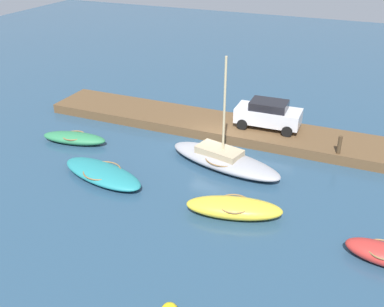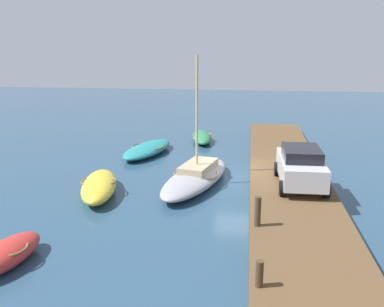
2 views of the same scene
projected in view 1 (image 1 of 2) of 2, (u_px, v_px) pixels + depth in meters
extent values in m
plane|color=navy|center=(215.00, 146.00, 26.38)|extent=(84.00, 84.00, 0.00)
cube|color=brown|center=(228.00, 127.00, 28.07)|extent=(24.34, 3.54, 0.60)
ellipsoid|color=teal|center=(102.00, 173.00, 22.94)|extent=(5.39, 2.99, 0.63)
torus|color=olive|center=(102.00, 171.00, 22.86)|extent=(2.34, 2.34, 0.07)
ellipsoid|color=#B72D28|center=(382.00, 253.00, 17.35)|extent=(2.95, 1.56, 0.74)
torus|color=olive|center=(383.00, 249.00, 17.26)|extent=(1.43, 1.43, 0.07)
ellipsoid|color=gold|center=(234.00, 208.00, 20.02)|extent=(4.59, 2.49, 0.84)
torus|color=olive|center=(234.00, 204.00, 19.91)|extent=(1.88, 1.88, 0.07)
ellipsoid|color=#939399|center=(224.00, 160.00, 24.05)|extent=(6.99, 3.58, 0.75)
torus|color=olive|center=(225.00, 157.00, 23.95)|extent=(2.60, 2.60, 0.07)
cube|color=tan|center=(219.00, 152.00, 24.03)|extent=(2.70, 1.78, 0.42)
cylinder|color=#C6B284|center=(224.00, 109.00, 22.73)|extent=(0.12, 0.12, 5.49)
ellipsoid|color=#2D7A4C|center=(74.00, 138.00, 26.65)|extent=(4.14, 1.92, 0.63)
torus|color=olive|center=(74.00, 135.00, 26.57)|extent=(1.55, 1.55, 0.07)
cylinder|color=#47331E|center=(339.00, 145.00, 24.07)|extent=(0.22, 0.22, 1.04)
cube|color=silver|center=(268.00, 116.00, 27.02)|extent=(3.93, 1.83, 0.89)
cube|color=black|center=(269.00, 105.00, 26.70)|extent=(2.22, 1.58, 0.48)
cylinder|color=black|center=(242.00, 124.00, 26.96)|extent=(0.64, 0.23, 0.64)
cylinder|color=black|center=(250.00, 114.00, 28.39)|extent=(0.64, 0.23, 0.64)
cylinder|color=black|center=(287.00, 131.00, 26.06)|extent=(0.64, 0.23, 0.64)
cylinder|color=black|center=(292.00, 120.00, 27.49)|extent=(0.64, 0.23, 0.64)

